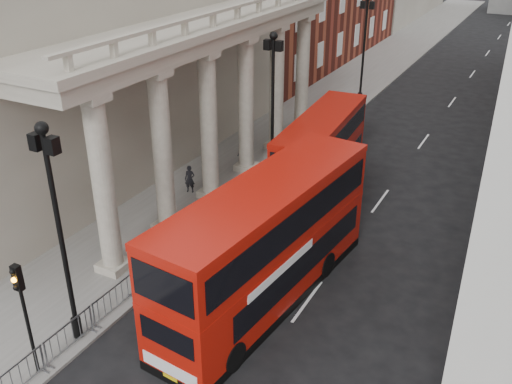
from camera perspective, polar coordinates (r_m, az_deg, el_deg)
sidewalk_west at (r=43.09m, az=4.68°, el=7.19°), size 6.00×140.00×0.12m
kerb at (r=42.09m, az=8.38°, el=6.53°), size 0.20×140.00×0.14m
portico_building at (r=35.54m, az=-14.61°, el=12.26°), size 9.00×28.00×12.00m
lamp_post_south at (r=20.01m, az=-19.17°, el=-2.90°), size 1.05×0.44×8.32m
lamp_post_mid at (r=31.98m, az=1.68°, el=9.52°), size 1.05×0.44×8.32m
lamp_post_north at (r=46.45m, az=10.78°, el=14.46°), size 1.05×0.44×8.32m
traffic_light at (r=19.80m, az=-22.35°, el=-10.01°), size 0.28×0.33×4.30m
crowd_barriers at (r=21.28m, az=-20.42°, el=-15.14°), size 0.50×18.75×1.10m
bus_near at (r=22.21m, az=1.07°, el=-4.97°), size 4.02×11.94×5.06m
bus_far at (r=31.70m, az=6.50°, el=4.03°), size 3.04×9.95×4.24m
pedestrian_a at (r=31.57m, az=-6.64°, el=1.29°), size 0.65×0.53×1.54m
pedestrian_b at (r=33.20m, az=-4.78°, el=2.87°), size 1.05×0.97×1.73m
pedestrian_c at (r=34.65m, az=-1.22°, el=3.99°), size 0.95×0.73×1.72m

